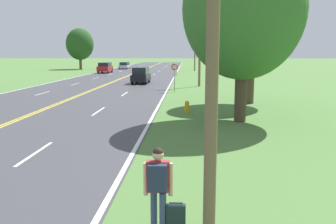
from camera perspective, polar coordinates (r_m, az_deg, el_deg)
name	(u,v)px	position (r m, az deg, el deg)	size (l,w,h in m)	color
hitchhiker_person	(158,181)	(7.01, -1.61, -11.05)	(0.58, 0.42, 1.71)	#38476B
suitcase	(176,219)	(7.27, 1.28, -16.76)	(0.38, 0.14, 0.64)	#19282D
fire_hydrant	(187,106)	(20.95, 3.05, 0.89)	(0.42, 0.26, 0.70)	gold
traffic_sign	(175,71)	(31.58, 1.06, 6.65)	(0.60, 0.10, 2.52)	gray
utility_pole_midground	(200,42)	(37.13, 5.12, 11.05)	(1.80, 0.24, 8.67)	brown
utility_pole_far	(195,45)	(67.77, 4.34, 10.69)	(1.80, 0.24, 9.40)	brown
tree_left_verge	(243,10)	(18.44, 12.01, 15.78)	(6.00, 6.00, 9.04)	#473828
tree_mid_treeline	(80,44)	(76.80, -13.96, 10.51)	(5.62, 5.62, 8.38)	brown
tree_right_cluster	(253,13)	(25.23, 13.52, 15.25)	(4.98, 4.98, 9.01)	brown
car_black_van_approaching	(141,75)	(40.47, -4.37, 5.94)	(1.84, 4.09, 1.84)	black
car_red_suv_mid_near	(105,67)	(61.81, -10.06, 7.06)	(1.94, 4.06, 1.77)	black
car_silver_hatchback_mid_far	(125,65)	(76.20, -6.97, 7.45)	(1.98, 4.14, 1.42)	black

